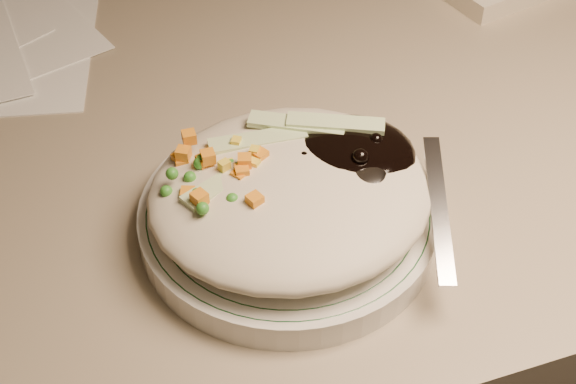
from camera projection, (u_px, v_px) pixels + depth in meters
name	position (u px, v px, depth m)	size (l,w,h in m)	color
desk	(325.00, 210.00, 0.86)	(1.40, 0.70, 0.74)	gray
plate	(288.00, 219.00, 0.56)	(0.21, 0.21, 0.02)	silver
plate_rim	(288.00, 209.00, 0.55)	(0.20, 0.20, 0.00)	#144723
meal	(295.00, 185.00, 0.54)	(0.21, 0.19, 0.05)	#BEB39A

